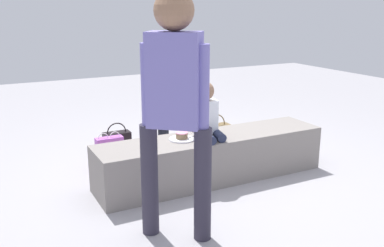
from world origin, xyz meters
TOP-DOWN VIEW (x-y plane):
  - ground_plane at (0.00, 0.00)m, footprint 12.00×12.00m
  - concrete_ledge at (0.00, 0.00)m, footprint 2.07×0.47m
  - child_seated at (-0.07, -0.01)m, footprint 0.28×0.34m
  - adult_standing at (-0.70, -0.74)m, footprint 0.39×0.36m
  - cake_plate at (-0.28, 0.02)m, footprint 0.22×0.22m
  - gift_bag at (-0.75, 0.58)m, footprint 0.25×0.09m
  - railing_post at (-0.14, 0.74)m, footprint 0.36×0.36m
  - water_bottle_near_gift at (0.40, 0.43)m, footprint 0.07×0.07m
  - handbag_black_leather at (-0.55, 1.01)m, footprint 0.27×0.13m
  - handbag_brown_canvas at (0.49, 0.79)m, footprint 0.34×0.14m

SIDE VIEW (x-z plane):
  - ground_plane at x=0.00m, z-range 0.00..0.00m
  - water_bottle_near_gift at x=0.40m, z-range -0.01..0.22m
  - handbag_black_leather at x=-0.55m, z-range -0.04..0.30m
  - handbag_brown_canvas at x=0.49m, z-range -0.05..0.31m
  - gift_bag at x=-0.75m, z-range -0.02..0.36m
  - concrete_ledge at x=0.00m, z-range 0.00..0.40m
  - railing_post at x=-0.14m, z-range -0.13..0.86m
  - cake_plate at x=-0.28m, z-range 0.39..0.45m
  - child_seated at x=-0.07m, z-range 0.37..0.86m
  - adult_standing at x=-0.70m, z-range 0.16..1.75m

